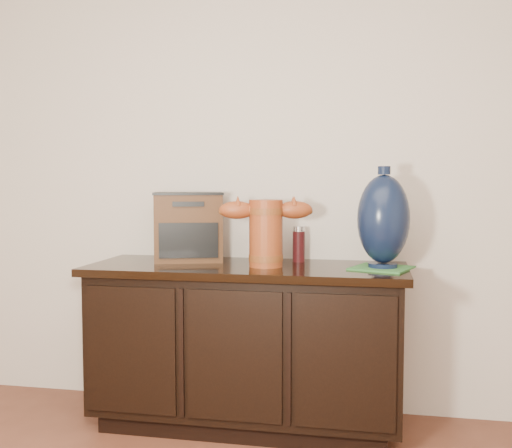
% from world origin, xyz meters
% --- Properties ---
extents(sideboard, '(1.46, 0.56, 0.75)m').
position_xyz_m(sideboard, '(0.00, 2.23, 0.39)').
color(sideboard, black).
rests_on(sideboard, ground).
extents(terracotta_vessel, '(0.43, 0.19, 0.30)m').
position_xyz_m(terracotta_vessel, '(0.10, 2.20, 0.93)').
color(terracotta_vessel, '#96411B').
rests_on(terracotta_vessel, sideboard).
extents(tv_radio, '(0.40, 0.35, 0.33)m').
position_xyz_m(tv_radio, '(-0.31, 2.34, 0.92)').
color(tv_radio, '#422510').
rests_on(tv_radio, sideboard).
extents(green_mat, '(0.31, 0.31, 0.01)m').
position_xyz_m(green_mat, '(0.61, 2.23, 0.76)').
color(green_mat, '#327032').
rests_on(green_mat, sideboard).
extents(lamp_base, '(0.29, 0.29, 0.44)m').
position_xyz_m(lamp_base, '(0.62, 2.23, 0.97)').
color(lamp_base, black).
rests_on(lamp_base, green_mat).
extents(spray_can, '(0.06, 0.06, 0.17)m').
position_xyz_m(spray_can, '(0.22, 2.39, 0.84)').
color(spray_can, '#4F0D11').
rests_on(spray_can, sideboard).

